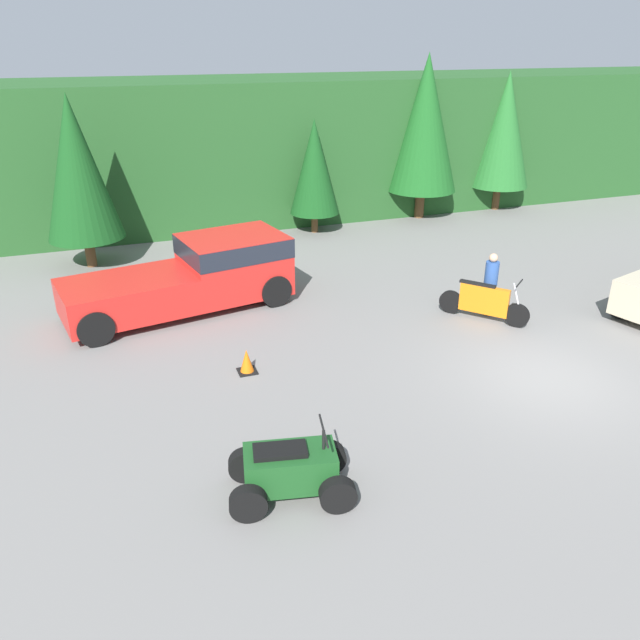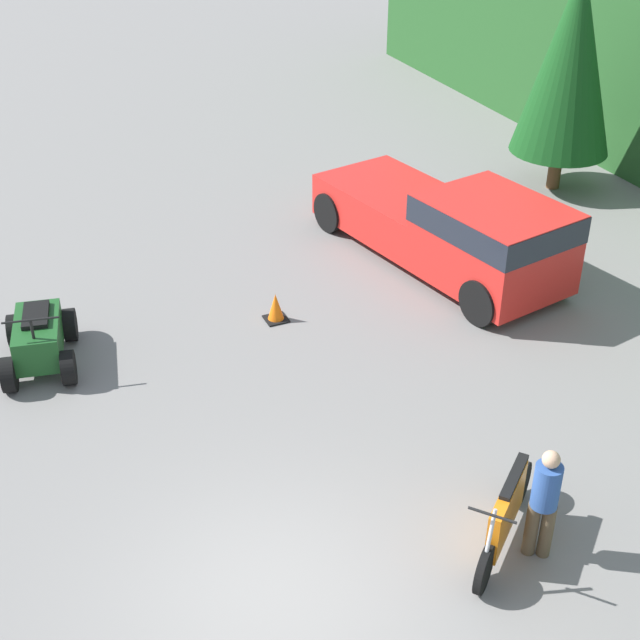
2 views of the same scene
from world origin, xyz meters
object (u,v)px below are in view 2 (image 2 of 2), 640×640
quad_atv (39,340)px  rider_person (544,500)px  dirt_bike (506,514)px  traffic_cone (276,308)px  pickup_truck_red (456,227)px

quad_atv → rider_person: size_ratio=1.28×
dirt_bike → rider_person: size_ratio=1.12×
dirt_bike → quad_atv: quad_atv is taller
dirt_bike → traffic_cone: (-6.51, -0.69, -0.25)m
traffic_cone → dirt_bike: bearing=6.0°
dirt_bike → quad_atv: 8.39m
rider_person → pickup_truck_red: bearing=-167.2°
pickup_truck_red → rider_person: (7.20, -3.05, -0.07)m
dirt_bike → pickup_truck_red: bearing=-156.1°
pickup_truck_red → traffic_cone: size_ratio=11.42×
rider_person → traffic_cone: size_ratio=3.09×
rider_person → traffic_cone: (-6.85, -0.98, -0.67)m
traffic_cone → quad_atv: bearing=-93.8°
pickup_truck_red → rider_person: 7.82m
dirt_bike → traffic_cone: 6.55m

